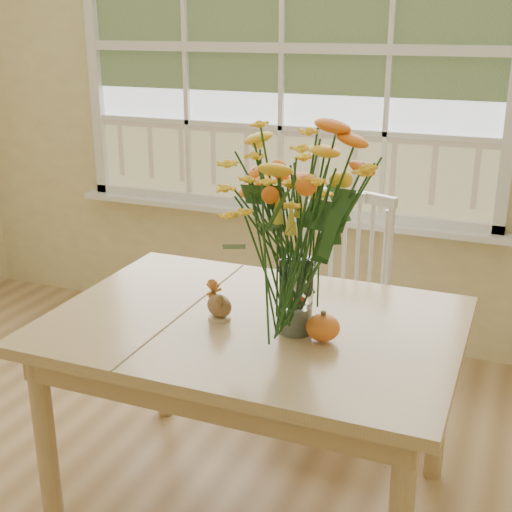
% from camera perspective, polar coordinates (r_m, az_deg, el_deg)
% --- Properties ---
extents(wall_back, '(4.00, 0.02, 2.70)m').
position_cam_1_polar(wall_back, '(3.65, 2.32, 13.82)').
color(wall_back, beige).
rests_on(wall_back, floor).
extents(window, '(2.42, 0.12, 1.74)m').
position_cam_1_polar(window, '(3.60, 2.14, 16.65)').
color(window, silver).
rests_on(window, wall_back).
extents(dining_table, '(1.37, 0.98, 0.73)m').
position_cam_1_polar(dining_table, '(2.35, -0.19, -7.35)').
color(dining_table, tan).
rests_on(dining_table, floor).
extents(windsor_chair, '(0.47, 0.45, 0.96)m').
position_cam_1_polar(windsor_chair, '(3.03, 6.64, -3.22)').
color(windsor_chair, white).
rests_on(windsor_chair, floor).
extents(flower_vase, '(0.51, 0.51, 0.61)m').
position_cam_1_polar(flower_vase, '(2.10, 3.47, 2.84)').
color(flower_vase, white).
rests_on(flower_vase, dining_table).
extents(pumpkin, '(0.11, 0.11, 0.08)m').
position_cam_1_polar(pumpkin, '(2.15, 5.60, -6.06)').
color(pumpkin, orange).
rests_on(pumpkin, dining_table).
extents(turkey_figurine, '(0.12, 0.10, 0.12)m').
position_cam_1_polar(turkey_figurine, '(2.29, -3.07, -4.19)').
color(turkey_figurine, '#CCB78C').
rests_on(turkey_figurine, dining_table).
extents(dark_gourd, '(0.13, 0.10, 0.07)m').
position_cam_1_polar(dark_gourd, '(2.46, 2.92, -2.78)').
color(dark_gourd, '#38160F').
rests_on(dark_gourd, dining_table).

